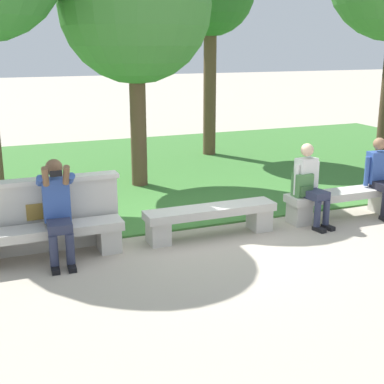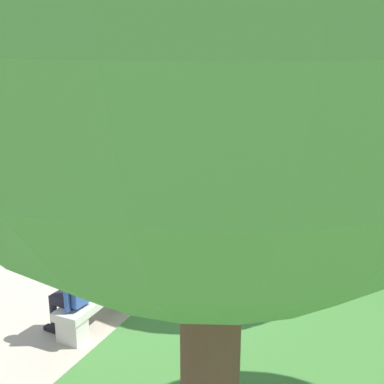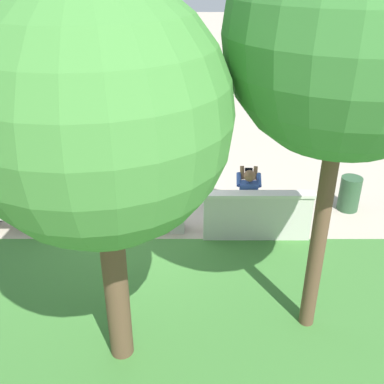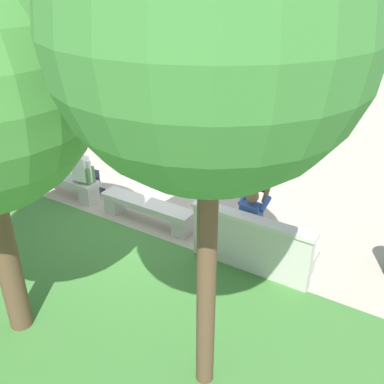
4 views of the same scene
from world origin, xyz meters
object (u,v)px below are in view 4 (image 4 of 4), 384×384
(bench_main, at_px, (258,245))
(person_companion, at_px, (39,157))
(person_distant, at_px, (84,171))
(backpack, at_px, (87,175))
(person_photographer, at_px, (254,218))
(bench_mid, at_px, (61,180))
(bench_near, at_px, (147,208))
(tree_behind_wall, at_px, (211,30))

(bench_main, relative_size, person_companion, 1.57)
(person_distant, bearing_deg, backpack, 157.65)
(backpack, bearing_deg, person_photographer, -179.15)
(bench_mid, bearing_deg, person_photographer, -179.01)
(bench_main, xyz_separation_m, bench_near, (2.32, 0.00, 0.00))
(bench_mid, relative_size, person_companion, 1.57)
(bench_main, bearing_deg, bench_near, 0.00)
(person_photographer, bearing_deg, backpack, 0.85)
(bench_mid, height_order, tree_behind_wall, tree_behind_wall)
(bench_near, height_order, person_distant, person_distant)
(backpack, bearing_deg, bench_near, 179.15)
(bench_main, relative_size, bench_near, 1.00)
(bench_main, bearing_deg, tree_behind_wall, 100.29)
(bench_near, height_order, backpack, backpack)
(person_photographer, distance_m, person_companion, 5.17)
(bench_mid, height_order, person_distant, person_distant)
(tree_behind_wall, bearing_deg, person_photographer, -77.05)
(bench_main, xyz_separation_m, backpack, (3.85, -0.02, 0.32))
(bench_main, relative_size, bench_mid, 1.00)
(bench_main, distance_m, person_photographer, 0.46)
(bench_near, relative_size, person_distant, 1.57)
(person_distant, relative_size, person_companion, 1.00)
(person_photographer, xyz_separation_m, backpack, (3.71, 0.05, -0.11))
(person_photographer, relative_size, person_companion, 1.05)
(bench_mid, relative_size, backpack, 4.61)
(bench_main, height_order, backpack, backpack)
(person_distant, relative_size, tree_behind_wall, 0.23)
(person_photographer, bearing_deg, bench_mid, 0.99)
(bench_mid, xyz_separation_m, person_companion, (0.67, -0.07, 0.37))
(backpack, bearing_deg, bench_mid, 1.65)
(bench_near, bearing_deg, person_photographer, -177.96)
(person_photographer, distance_m, tree_behind_wall, 4.32)
(person_companion, xyz_separation_m, backpack, (-1.46, 0.04, -0.05))
(bench_mid, relative_size, person_distant, 1.57)
(bench_main, bearing_deg, person_distant, -0.95)
(bench_mid, height_order, person_companion, person_companion)
(bench_near, bearing_deg, tree_behind_wall, 137.23)
(bench_main, bearing_deg, bench_mid, 0.00)
(tree_behind_wall, bearing_deg, person_companion, -24.61)
(bench_near, bearing_deg, bench_main, 180.00)
(bench_main, height_order, tree_behind_wall, tree_behind_wall)
(person_distant, distance_m, person_companion, 1.35)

